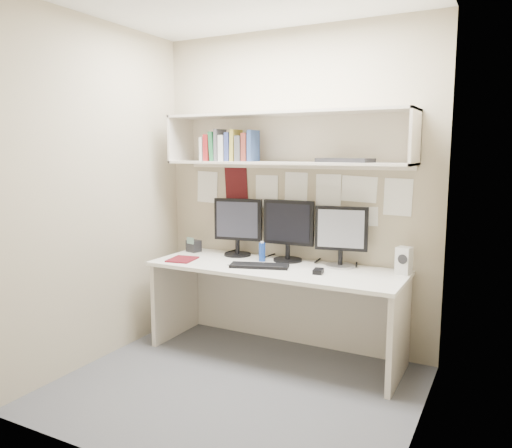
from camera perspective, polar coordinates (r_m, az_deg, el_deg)
The scene contains 19 objects.
floor at distance 3.63m, azimuth -2.42°, elevation -18.23°, with size 2.40×2.00×0.01m, color #4B4C51.
wall_back at distance 4.15m, azimuth 4.38°, elevation 3.86°, with size 2.40×0.02×2.60m, color tan.
wall_front at distance 2.45m, azimuth -14.34°, elevation 0.52°, with size 2.40×0.02×2.60m, color tan.
wall_left at distance 4.00m, azimuth -17.64°, elevation 3.32°, with size 0.02×2.00×2.60m, color tan.
wall_right at distance 2.86m, azimuth 18.75°, elevation 1.42°, with size 0.02×2.00×2.60m, color tan.
desk at distance 4.02m, azimuth 2.24°, elevation -9.87°, with size 2.00×0.70×0.73m.
overhead_hutch at distance 4.01m, azimuth 3.65°, elevation 9.71°, with size 2.00×0.38×0.40m.
pinned_papers at distance 4.15m, azimuth 4.34°, elevation 3.17°, with size 1.92×0.01×0.48m, color white, non-canonical shape.
monitor_left at distance 4.28m, azimuth -2.09°, elevation -0.10°, with size 0.42×0.23×0.49m.
monitor_center at distance 4.07m, azimuth 3.72°, elevation -0.50°, with size 0.43×0.24×0.50m.
monitor_right at distance 3.91m, azimuth 9.72°, elevation -1.14°, with size 0.40×0.22×0.47m.
keyboard at distance 3.88m, azimuth 0.39°, elevation -4.79°, with size 0.45×0.16×0.02m, color black.
mouse at distance 3.71m, azimuth 7.13°, elevation -5.38°, with size 0.07×0.11×0.03m, color black.
speaker at distance 3.81m, azimuth 16.54°, elevation -4.02°, with size 0.12×0.12×0.20m.
blue_bottle at distance 4.08m, azimuth 0.70°, elevation -3.19°, with size 0.05×0.05×0.16m.
maroon_notebook at distance 4.17m, azimuth -8.42°, elevation -4.02°, with size 0.20×0.24×0.01m, color maroon.
desk_phone at distance 4.49m, azimuth -7.14°, elevation -2.49°, with size 0.13×0.12×0.14m.
book_stack at distance 4.15m, azimuth -3.05°, elevation 8.77°, with size 0.49×0.16×0.26m.
hutch_tray at distance 3.76m, azimuth 10.11°, elevation 7.18°, with size 0.43×0.16×0.03m, color black.
Camera 1 is at (1.63, -2.81, 1.62)m, focal length 35.00 mm.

